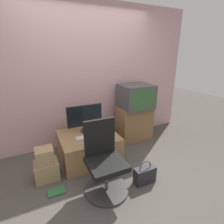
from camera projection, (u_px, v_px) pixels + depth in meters
name	position (u px, v px, depth m)	size (l,w,h in m)	color
ground_plane	(118.00, 178.00, 2.53)	(12.00, 12.00, 0.00)	#4C4742
wall_back	(86.00, 77.00, 3.25)	(4.40, 0.05, 2.60)	#CC9EA3
desk	(89.00, 146.00, 2.96)	(0.92, 0.83, 0.44)	#937047
side_stand	(134.00, 123.00, 3.62)	(0.68, 0.44, 0.68)	olive
main_monitor	(85.00, 118.00, 2.95)	(0.61, 0.19, 0.47)	#2D2D2D
keyboard	(88.00, 137.00, 2.81)	(0.38, 0.12, 0.01)	silver
mouse	(102.00, 134.00, 2.90)	(0.06, 0.04, 0.04)	silver
crt_tv	(136.00, 96.00, 3.41)	(0.61, 0.53, 0.46)	#474747
office_chair	(104.00, 164.00, 2.24)	(0.58, 0.58, 0.94)	#333333
cardboard_box_lower	(47.00, 171.00, 2.48)	(0.32, 0.26, 0.27)	#A3845B
cardboard_box_upper	(45.00, 156.00, 2.41)	(0.24, 0.23, 0.21)	#A3845B
handbag	(145.00, 175.00, 2.42)	(0.30, 0.13, 0.34)	#232328
book	(56.00, 192.00, 2.27)	(0.22, 0.14, 0.02)	#2D6638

